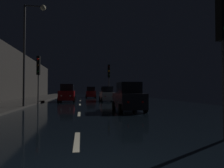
# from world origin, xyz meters

# --- Properties ---
(ground) EXTENTS (25.30, 84.00, 0.02)m
(ground) POSITION_xyz_m (0.00, 24.50, -0.01)
(ground) COLOR black
(sidewalk_left) EXTENTS (4.40, 84.00, 0.15)m
(sidewalk_left) POSITION_xyz_m (-6.45, 24.50, 0.07)
(sidewalk_left) COLOR #33302D
(sidewalk_left) RESTS_ON ground
(lane_centerline) EXTENTS (0.16, 31.64, 0.01)m
(lane_centerline) POSITION_xyz_m (0.00, 17.24, 0.01)
(lane_centerline) COLOR beige
(lane_centerline) RESTS_ON ground
(traffic_light_near_right) EXTENTS (0.34, 0.47, 4.80)m
(traffic_light_near_right) POSITION_xyz_m (4.25, 2.46, 3.48)
(traffic_light_near_right) COLOR #38383A
(traffic_light_near_right) RESTS_ON ground
(traffic_light_far_right) EXTENTS (0.31, 0.46, 5.17)m
(traffic_light_far_right) POSITION_xyz_m (4.15, 26.72, 3.78)
(traffic_light_far_right) COLOR #38383A
(traffic_light_far_right) RESTS_ON ground
(traffic_light_far_left) EXTENTS (0.33, 0.47, 4.84)m
(traffic_light_far_left) POSITION_xyz_m (-4.15, 18.29, 3.52)
(traffic_light_far_left) COLOR #38383A
(traffic_light_far_left) RESTS_ON ground
(streetlamp_overhead) EXTENTS (1.70, 0.44, 8.27)m
(streetlamp_overhead) POSITION_xyz_m (-3.93, 13.90, 5.37)
(streetlamp_overhead) COLOR #2D2D30
(streetlamp_overhead) RESTS_ON ground
(car_approaching_headlights) EXTENTS (1.97, 4.26, 2.15)m
(car_approaching_headlights) POSITION_xyz_m (-1.60, 22.60, 0.98)
(car_approaching_headlights) COLOR maroon
(car_approaching_headlights) RESTS_ON ground
(car_parked_right_near) EXTENTS (1.80, 3.90, 1.97)m
(car_parked_right_near) POSITION_xyz_m (3.35, 10.84, 0.90)
(car_parked_right_near) COLOR black
(car_parked_right_near) RESTS_ON ground
(car_parked_right_far) EXTENTS (1.70, 3.69, 1.86)m
(car_parked_right_far) POSITION_xyz_m (3.35, 22.70, 0.85)
(car_parked_right_far) COLOR silver
(car_parked_right_far) RESTS_ON ground
(car_distant_taillights) EXTENTS (1.82, 3.95, 1.99)m
(car_distant_taillights) POSITION_xyz_m (1.84, 34.15, 0.91)
(car_distant_taillights) COLOR maroon
(car_distant_taillights) RESTS_ON ground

